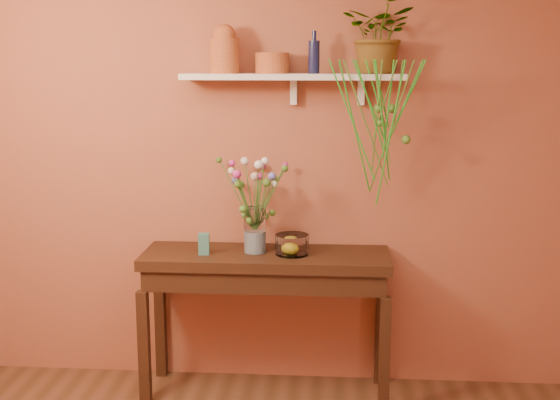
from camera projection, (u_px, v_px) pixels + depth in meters
name	position (u px, v px, depth m)	size (l,w,h in m)	color
room	(246.00, 258.00, 2.53)	(4.04, 4.04, 2.70)	brown
sideboard	(266.00, 274.00, 4.36)	(1.46, 0.47, 0.89)	#351B12
wall_shelf	(295.00, 77.00, 4.25)	(1.30, 0.24, 0.19)	white
terracotta_jug	(225.00, 50.00, 4.22)	(0.21, 0.21, 0.28)	#BB5B3A
terracotta_pot	(272.00, 63.00, 4.26)	(0.20, 0.20, 0.12)	#BB5B3A
blue_bottle	(314.00, 56.00, 4.20)	(0.08, 0.08, 0.24)	#151940
spider_plant	(381.00, 33.00, 4.17)	(0.41, 0.35, 0.45)	#487B29
plant_fronds	(384.00, 117.00, 4.11)	(0.53, 0.42, 0.84)	#487B29
glass_vase	(255.00, 233.00, 4.33)	(0.13, 0.13, 0.27)	white
bouquet	(254.00, 184.00, 4.27)	(0.46, 0.43, 0.45)	#386B28
glass_bowl	(292.00, 245.00, 4.30)	(0.20, 0.20, 0.12)	white
lemon	(291.00, 248.00, 4.29)	(0.07, 0.07, 0.07)	yellow
carton	(204.00, 244.00, 4.29)	(0.06, 0.05, 0.13)	#295D7E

